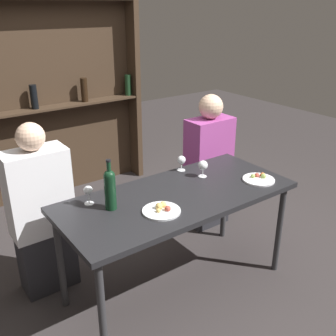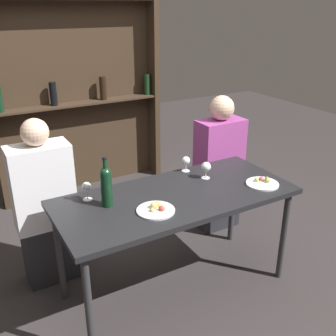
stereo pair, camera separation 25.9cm
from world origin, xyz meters
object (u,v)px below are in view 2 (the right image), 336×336
at_px(food_plate_1, 156,209).
at_px(seated_person_right, 219,168).
at_px(wine_glass_2, 87,187).
at_px(food_plate_0, 263,183).
at_px(wine_bottle, 106,185).
at_px(wine_glass_0, 206,167).
at_px(wine_glass_1, 186,161).
at_px(seated_person_left, 45,209).

xyz_separation_m(food_plate_1, seated_person_right, (0.99, 0.68, -0.19)).
bearing_deg(food_plate_1, wine_glass_2, 131.67).
bearing_deg(food_plate_0, wine_bottle, 166.76).
xyz_separation_m(wine_bottle, food_plate_0, (1.04, -0.25, -0.13)).
height_order(wine_glass_0, food_plate_1, wine_glass_0).
relative_size(wine_glass_1, food_plate_0, 0.52).
bearing_deg(wine_glass_2, food_plate_1, -48.33).
height_order(wine_bottle, wine_glass_1, wine_bottle).
bearing_deg(seated_person_left, wine_glass_1, -14.51).
relative_size(wine_glass_1, seated_person_left, 0.10).
relative_size(wine_bottle, food_plate_1, 1.38).
height_order(wine_glass_1, seated_person_right, seated_person_right).
xyz_separation_m(food_plate_0, seated_person_left, (-1.33, 0.72, -0.18)).
height_order(wine_bottle, food_plate_0, wine_bottle).
xyz_separation_m(wine_bottle, wine_glass_0, (0.76, 0.03, -0.06)).
xyz_separation_m(wine_bottle, seated_person_right, (1.21, 0.47, -0.32)).
relative_size(wine_glass_2, seated_person_right, 0.10).
bearing_deg(seated_person_right, wine_glass_0, -135.94).
distance_m(wine_glass_1, seated_person_left, 1.06).
distance_m(wine_glass_2, seated_person_left, 0.47).
height_order(food_plate_1, seated_person_left, seated_person_left).
bearing_deg(wine_glass_1, seated_person_right, 26.95).
bearing_deg(food_plate_0, food_plate_1, 177.59).
xyz_separation_m(food_plate_1, seated_person_left, (-0.51, 0.68, -0.18)).
bearing_deg(seated_person_left, wine_bottle, -58.52).
distance_m(food_plate_0, seated_person_left, 1.52).
bearing_deg(wine_bottle, wine_glass_1, 16.74).
xyz_separation_m(wine_bottle, seated_person_left, (-0.29, 0.47, -0.31)).
bearing_deg(seated_person_right, wine_glass_1, -153.05).
bearing_deg(food_plate_1, wine_glass_1, 41.49).
bearing_deg(seated_person_right, food_plate_1, -145.34).
height_order(wine_glass_1, wine_glass_2, wine_glass_2).
bearing_deg(wine_bottle, seated_person_right, 21.18).
xyz_separation_m(wine_glass_0, wine_glass_2, (-0.84, 0.10, 0.00)).
bearing_deg(wine_glass_1, seated_person_left, 165.49).
xyz_separation_m(wine_glass_1, wine_glass_2, (-0.79, -0.08, 0.01)).
relative_size(wine_bottle, food_plate_0, 1.43).
height_order(wine_glass_0, wine_glass_1, wine_glass_0).
relative_size(seated_person_left, seated_person_right, 1.01).
height_order(wine_glass_0, seated_person_right, seated_person_right).
bearing_deg(wine_glass_0, wine_glass_2, 173.11).
xyz_separation_m(wine_glass_2, seated_person_right, (1.29, 0.33, -0.26)).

